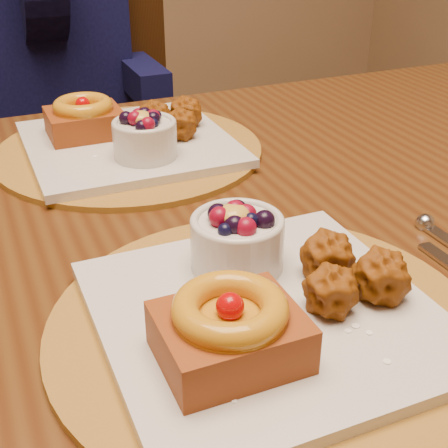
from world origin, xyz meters
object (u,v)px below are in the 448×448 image
at_px(dining_table, 183,275).
at_px(chair_far, 96,163).
at_px(place_setting_near, 261,303).
at_px(place_setting_far, 128,139).
at_px(diner, 39,23).

height_order(dining_table, chair_far, chair_far).
xyz_separation_m(dining_table, chair_far, (0.05, 0.77, -0.16)).
relative_size(dining_table, place_setting_near, 4.21).
bearing_deg(chair_far, place_setting_far, -96.50).
height_order(place_setting_near, chair_far, chair_far).
relative_size(place_setting_far, diner, 0.50).
xyz_separation_m(place_setting_far, chair_far, (0.05, 0.56, -0.26)).
distance_m(dining_table, place_setting_far, 0.24).
relative_size(dining_table, chair_far, 1.72).
height_order(place_setting_near, diner, diner).
bearing_deg(place_setting_near, diner, 90.67).
height_order(dining_table, diner, diner).
distance_m(place_setting_far, diner, 0.70).
bearing_deg(diner, dining_table, -83.58).
bearing_deg(place_setting_near, chair_far, 86.82).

